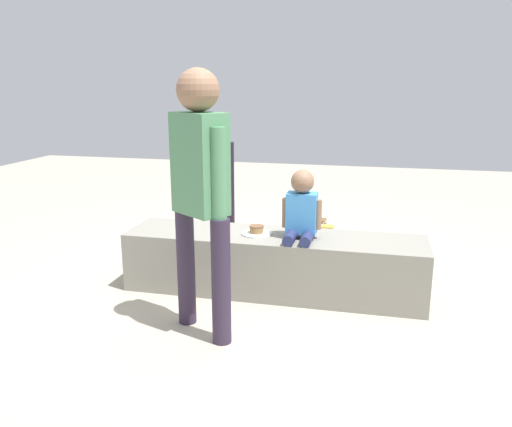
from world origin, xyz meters
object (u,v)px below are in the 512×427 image
handbag_black_leather (377,263)px  cake_box_white (261,251)px  child_seated (301,209)px  water_bottle_near_gift (194,242)px  adult_standing (200,180)px  gift_bag (321,238)px  cake_plate (257,231)px  handbag_brown_canvas (310,228)px  party_cup_red (346,254)px

handbag_black_leather → cake_box_white: bearing=168.9°
child_seated → water_bottle_near_gift: (-1.06, 0.70, -0.53)m
adult_standing → handbag_black_leather: (1.02, 1.21, -0.84)m
gift_bag → cake_box_white: gift_bag is taller
child_seated → cake_plate: (-0.33, 0.03, -0.19)m
water_bottle_near_gift → handbag_black_leather: bearing=-6.7°
cake_plate → gift_bag: size_ratio=0.80×
adult_standing → cake_plate: 0.89m
cake_plate → handbag_black_leather: size_ratio=0.73×
handbag_brown_canvas → gift_bag: bearing=-65.4°
child_seated → handbag_black_leather: child_seated is taller
child_seated → water_bottle_near_gift: bearing=146.6°
party_cup_red → handbag_brown_canvas: 0.66m
gift_bag → cake_box_white: size_ratio=0.89×
child_seated → handbag_brown_canvas: child_seated is taller
handbag_black_leather → gift_bag: bearing=133.1°
adult_standing → handbag_black_leather: size_ratio=5.10×
handbag_black_leather → handbag_brown_canvas: 1.08m
gift_bag → handbag_black_leather: (0.49, -0.53, -0.01)m
adult_standing → cake_box_white: adult_standing is taller
gift_bag → cake_box_white: 0.59m
cake_plate → water_bottle_near_gift: cake_plate is taller
cake_plate → water_bottle_near_gift: size_ratio=0.96×
adult_standing → handbag_brown_canvas: (0.38, 2.07, -0.84)m
party_cup_red → handbag_brown_canvas: size_ratio=0.30×
cake_box_white → handbag_black_leather: 1.00m
child_seated → gift_bag: 1.17m
gift_bag → water_bottle_near_gift: bearing=-162.8°
child_seated → gift_bag: size_ratio=1.72×
adult_standing → child_seated: bearing=54.7°
gift_bag → handbag_brown_canvas: bearing=114.6°
cake_box_white → cake_plate: bearing=-79.9°
gift_bag → water_bottle_near_gift: (-1.10, -0.34, -0.02)m
adult_standing → party_cup_red: bearing=63.5°
adult_standing → handbag_black_leather: 1.79m
cake_plate → cake_box_white: 0.79m
cake_box_white → handbag_brown_canvas: bearing=63.4°
water_bottle_near_gift → handbag_black_leather: (1.60, -0.19, 0.00)m
party_cup_red → adult_standing: bearing=-116.5°
gift_bag → handbag_black_leather: 0.72m
adult_standing → cake_plate: (0.16, 0.72, -0.50)m
adult_standing → gift_bag: 1.99m
child_seated → water_bottle_near_gift: 1.38m
adult_standing → handbag_black_leather: adult_standing is taller
handbag_black_leather → adult_standing: bearing=-130.3°
party_cup_red → cake_box_white: bearing=-169.3°
gift_bag → party_cup_red: gift_bag is taller
child_seated → gift_bag: child_seated is taller
gift_bag → water_bottle_near_gift: size_ratio=1.20×
child_seated → gift_bag: bearing=87.9°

